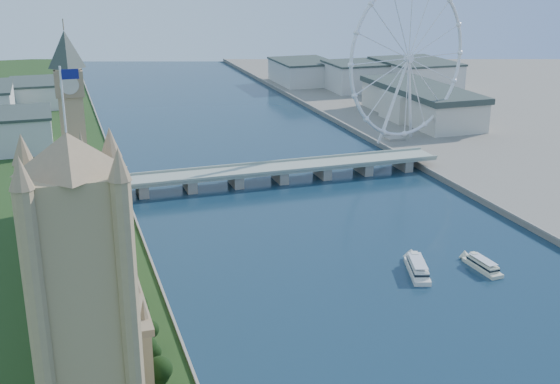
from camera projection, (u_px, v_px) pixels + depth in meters
name	position (u px, v px, depth m)	size (l,w,h in m)	color
victoria_tower	(82.00, 298.00, 184.06)	(28.16, 28.16, 112.00)	tan
parliament_range	(91.00, 254.00, 301.17)	(24.00, 200.00, 70.00)	tan
big_ben	(70.00, 98.00, 383.32)	(20.02, 20.02, 110.00)	tan
westminster_bridge	(280.00, 171.00, 459.99)	(220.00, 22.00, 9.50)	gray
london_eye	(409.00, 59.00, 525.91)	(113.60, 39.12, 124.30)	silver
county_hall	(419.00, 121.00, 631.07)	(54.00, 144.00, 35.00)	beige
city_skyline	(236.00, 87.00, 702.77)	(505.00, 280.00, 32.00)	beige
tour_boat_near	(417.00, 273.00, 326.10)	(8.03, 31.35, 6.94)	silver
tour_boat_far	(482.00, 269.00, 330.10)	(6.74, 26.54, 5.83)	beige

